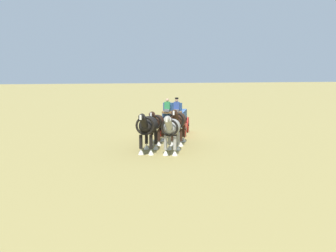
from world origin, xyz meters
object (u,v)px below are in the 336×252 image
at_px(draft_horse_rear_off, 157,123).
at_px(draft_horse_lead_near, 172,129).
at_px(draft_horse_rear_near, 178,121).
at_px(draft_horse_lead_off, 148,127).
at_px(show_wagon, 175,118).

distance_m(draft_horse_rear_off, draft_horse_lead_near, 2.90).
relative_size(draft_horse_rear_near, draft_horse_lead_off, 1.02).
relative_size(draft_horse_rear_off, draft_horse_lead_off, 0.96).
bearing_deg(show_wagon, draft_horse_rear_near, -10.86).
bearing_deg(draft_horse_lead_near, draft_horse_rear_near, 158.46).
xyz_separation_m(draft_horse_rear_off, draft_horse_lead_near, (2.89, 0.26, 0.07)).
relative_size(show_wagon, draft_horse_lead_off, 1.80).
distance_m(show_wagon, draft_horse_lead_off, 6.08).
height_order(draft_horse_rear_off, draft_horse_lead_near, draft_horse_lead_near).
distance_m(draft_horse_rear_near, draft_horse_lead_off, 2.90).
xyz_separation_m(show_wagon, draft_horse_lead_off, (5.38, -2.82, 0.28)).
bearing_deg(draft_horse_rear_near, draft_horse_lead_near, -21.54).
distance_m(draft_horse_rear_off, draft_horse_lead_off, 2.58).
xyz_separation_m(show_wagon, draft_horse_rear_off, (2.99, -1.88, 0.13)).
distance_m(draft_horse_rear_near, draft_horse_lead_near, 2.61).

